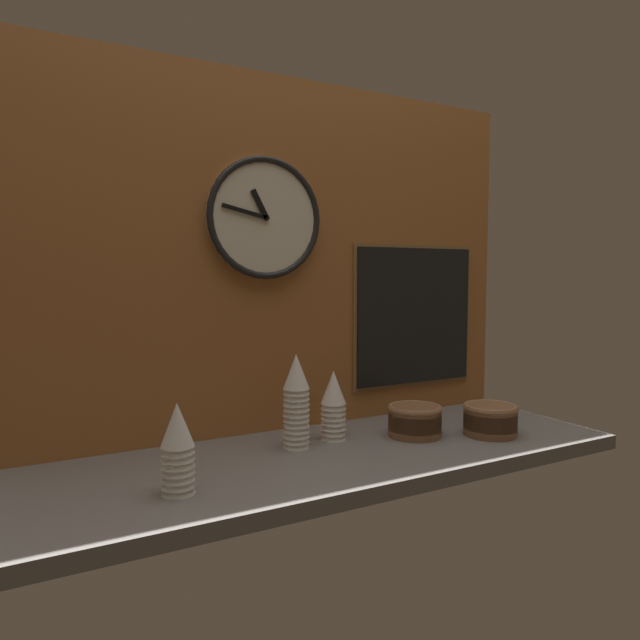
# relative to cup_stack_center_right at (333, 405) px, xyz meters

# --- Properties ---
(ground_plane) EXTENTS (1.60, 0.56, 0.04)m
(ground_plane) POSITION_rel_cup_stack_center_right_xyz_m (-0.05, -0.09, -0.12)
(ground_plane) COLOR slate
(wall_tiled_back) EXTENTS (1.60, 0.03, 1.05)m
(wall_tiled_back) POSITION_rel_cup_stack_center_right_xyz_m (-0.05, 0.18, 0.43)
(wall_tiled_back) COLOR #A3602D
(wall_tiled_back) RESTS_ON ground_plane
(cup_stack_center_right) EXTENTS (0.07, 0.07, 0.20)m
(cup_stack_center_right) POSITION_rel_cup_stack_center_right_xyz_m (0.00, 0.00, 0.00)
(cup_stack_center_right) COLOR white
(cup_stack_center_right) RESTS_ON ground_plane
(cup_stack_left) EXTENTS (0.07, 0.07, 0.20)m
(cup_stack_left) POSITION_rel_cup_stack_center_right_xyz_m (-0.50, -0.19, 0.00)
(cup_stack_left) COLOR white
(cup_stack_left) RESTS_ON ground_plane
(cup_stack_center) EXTENTS (0.07, 0.07, 0.26)m
(cup_stack_center) POSITION_rel_cup_stack_center_right_xyz_m (-0.13, -0.02, 0.03)
(cup_stack_center) COLOR white
(cup_stack_center) RESTS_ON ground_plane
(bowl_stack_far_right) EXTENTS (0.16, 0.16, 0.09)m
(bowl_stack_far_right) POSITION_rel_cup_stack_center_right_xyz_m (0.43, -0.18, -0.05)
(bowl_stack_far_right) COLOR brown
(bowl_stack_far_right) RESTS_ON ground_plane
(bowl_stack_right) EXTENTS (0.16, 0.16, 0.09)m
(bowl_stack_right) POSITION_rel_cup_stack_center_right_xyz_m (0.23, -0.09, -0.05)
(bowl_stack_right) COLOR brown
(bowl_stack_right) RESTS_ON ground_plane
(wall_clock) EXTENTS (0.35, 0.03, 0.35)m
(wall_clock) POSITION_rel_cup_stack_center_right_xyz_m (-0.14, 0.15, 0.53)
(wall_clock) COLOR beige
(menu_board) EXTENTS (0.49, 0.01, 0.48)m
(menu_board) POSITION_rel_cup_stack_center_right_xyz_m (0.41, 0.16, 0.23)
(menu_board) COLOR olive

